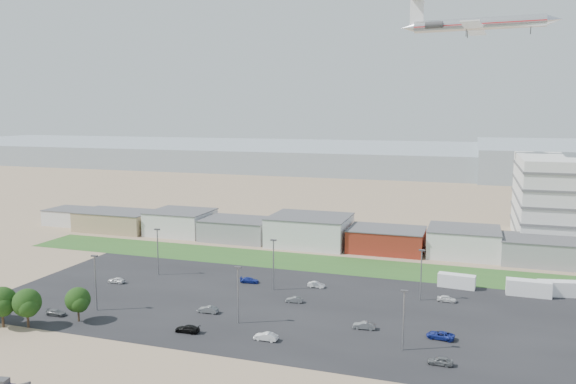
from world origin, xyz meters
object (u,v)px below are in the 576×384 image
at_px(airliner, 478,24).
at_px(parked_car_7, 294,300).
at_px(parked_car_4, 208,310).
at_px(parked_car_8, 447,299).
at_px(parked_car_10, 56,313).
at_px(parked_car_13, 266,337).
at_px(parked_car_1, 364,325).
at_px(box_trailer_a, 457,281).
at_px(parked_car_0, 440,335).
at_px(parked_car_2, 440,361).
at_px(parked_car_3, 187,329).
at_px(parked_car_11, 316,285).
at_px(parked_car_6, 250,280).
at_px(parked_car_5, 116,280).

relative_size(airliner, parked_car_7, 12.82).
height_order(parked_car_4, parked_car_8, parked_car_4).
bearing_deg(parked_car_10, parked_car_13, -89.75).
distance_m(parked_car_1, parked_car_8, 23.22).
xyz_separation_m(box_trailer_a, parked_car_13, (-29.08, -39.42, -0.79)).
relative_size(parked_car_0, parked_car_2, 1.23).
relative_size(box_trailer_a, parked_car_13, 1.93).
bearing_deg(parked_car_3, parked_car_4, -176.84).
bearing_deg(parked_car_11, parked_car_13, -179.47).
xyz_separation_m(parked_car_3, parked_car_13, (14.01, 1.03, 0.03)).
xyz_separation_m(parked_car_1, parked_car_2, (13.44, -10.34, -0.01)).
xyz_separation_m(parked_car_8, parked_car_11, (-27.18, 0.75, -0.03)).
bearing_deg(parked_car_11, parked_car_3, 156.36).
xyz_separation_m(parked_car_2, parked_car_10, (-69.04, -1.17, -0.07)).
relative_size(parked_car_0, parked_car_13, 1.15).
relative_size(parked_car_1, parked_car_6, 0.94).
distance_m(airliner, parked_car_2, 108.98).
relative_size(parked_car_10, parked_car_13, 0.98).
relative_size(parked_car_3, parked_car_6, 1.03).
distance_m(parked_car_0, parked_car_3, 42.80).
relative_size(parked_car_7, parked_car_10, 0.86).
bearing_deg(parked_car_5, box_trailer_a, 104.59).
relative_size(parked_car_6, parked_car_11, 1.14).
bearing_deg(parked_car_4, parked_car_7, 126.31).
bearing_deg(parked_car_11, parked_car_0, -125.61).
relative_size(parked_car_0, parked_car_11, 1.25).
xyz_separation_m(box_trailer_a, parked_car_4, (-43.92, -30.78, -0.80)).
bearing_deg(parked_car_7, parked_car_3, -37.27).
bearing_deg(parked_car_13, parked_car_6, -152.62).
bearing_deg(parked_car_13, parked_car_3, -85.48).
bearing_deg(parked_car_5, parked_car_3, 53.44).
bearing_deg(parked_car_8, parked_car_2, -176.89).
relative_size(airliner, parked_car_6, 10.38).
height_order(parked_car_3, parked_car_13, parked_car_13).
relative_size(parked_car_8, parked_car_13, 0.93).
bearing_deg(parked_car_0, parked_car_8, -173.05).
xyz_separation_m(parked_car_4, parked_car_7, (13.64, 10.64, -0.09)).
relative_size(airliner, parked_car_5, 11.38).
bearing_deg(parked_car_2, airliner, 178.57).
height_order(airliner, parked_car_5, airliner).
relative_size(parked_car_0, parked_car_1, 1.17).
bearing_deg(parked_car_1, parked_car_6, -127.57).
relative_size(parked_car_5, parked_car_13, 0.95).
bearing_deg(parked_car_8, parked_car_6, 93.32).
bearing_deg(parked_car_1, parked_car_8, 140.76).
relative_size(parked_car_1, parked_car_2, 1.05).
bearing_deg(parked_car_1, parked_car_2, 47.27).
distance_m(parked_car_8, parked_car_10, 75.19).
bearing_deg(parked_car_8, parked_car_7, 111.39).
relative_size(parked_car_5, parked_car_6, 0.91).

